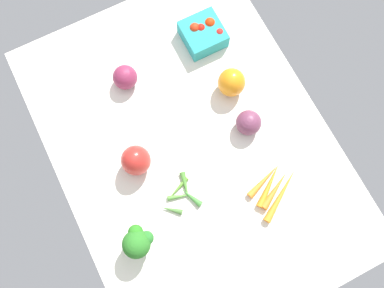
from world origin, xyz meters
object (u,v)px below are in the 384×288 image
at_px(red_onion_center, 249,123).
at_px(berry_basket, 203,33).
at_px(broccoli_head, 138,242).
at_px(okra_pile, 182,195).
at_px(red_onion_near_basket, 125,77).
at_px(bell_pepper_orange, 232,82).
at_px(carrot_bunch, 274,188).
at_px(bell_pepper_red, 136,160).

bearing_deg(red_onion_center, berry_basket, -3.05).
height_order(broccoli_head, okra_pile, broccoli_head).
distance_m(red_onion_center, red_onion_near_basket, 0.38).
distance_m(broccoli_head, bell_pepper_orange, 0.52).
relative_size(okra_pile, red_onion_near_basket, 1.62).
xyz_separation_m(carrot_bunch, berry_basket, (0.50, -0.04, 0.02)).
bearing_deg(red_onion_center, broccoli_head, 110.93).
relative_size(broccoli_head, red_onion_center, 1.54).
distance_m(bell_pepper_red, berry_basket, 0.44).
height_order(okra_pile, carrot_bunch, carrot_bunch).
height_order(red_onion_center, berry_basket, red_onion_center).
bearing_deg(carrot_bunch, red_onion_center, -7.05).
bearing_deg(red_onion_near_basket, bell_pepper_red, 162.58).
bearing_deg(bell_pepper_red, berry_basket, -52.13).
relative_size(red_onion_center, berry_basket, 0.61).
bearing_deg(broccoli_head, bell_pepper_orange, -56.29).
bearing_deg(red_onion_near_basket, berry_basket, -84.54).
bearing_deg(okra_pile, red_onion_center, -69.77).
xyz_separation_m(bell_pepper_orange, carrot_bunch, (-0.32, 0.04, -0.03)).
bearing_deg(okra_pile, broccoli_head, 112.07).
bearing_deg(okra_pile, bell_pepper_red, 28.12).
bearing_deg(bell_pepper_orange, broccoli_head, 123.71).
xyz_separation_m(bell_pepper_orange, red_onion_near_basket, (0.16, 0.27, -0.01)).
relative_size(bell_pepper_red, okra_pile, 0.88).
distance_m(okra_pile, carrot_bunch, 0.25).
height_order(red_onion_near_basket, berry_basket, red_onion_near_basket).
height_order(bell_pepper_red, red_onion_near_basket, bell_pepper_red).
bearing_deg(carrot_bunch, berry_basket, -4.58).
relative_size(bell_pepper_red, berry_basket, 0.87).
relative_size(bell_pepper_red, red_onion_center, 1.42).
relative_size(red_onion_near_basket, berry_basket, 0.61).
xyz_separation_m(red_onion_center, red_onion_near_basket, (0.29, 0.25, -0.00)).
distance_m(bell_pepper_red, red_onion_near_basket, 0.26).
height_order(bell_pepper_orange, berry_basket, bell_pepper_orange).
xyz_separation_m(broccoli_head, red_onion_near_basket, (0.44, -0.16, -0.03)).
height_order(broccoli_head, berry_basket, broccoli_head).
distance_m(red_onion_center, berry_basket, 0.31).
bearing_deg(broccoli_head, okra_pile, -67.93).
bearing_deg(berry_basket, red_onion_center, 176.95).
distance_m(broccoli_head, berry_basket, 0.64).
relative_size(broccoli_head, okra_pile, 0.96).
height_order(broccoli_head, red_onion_center, broccoli_head).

